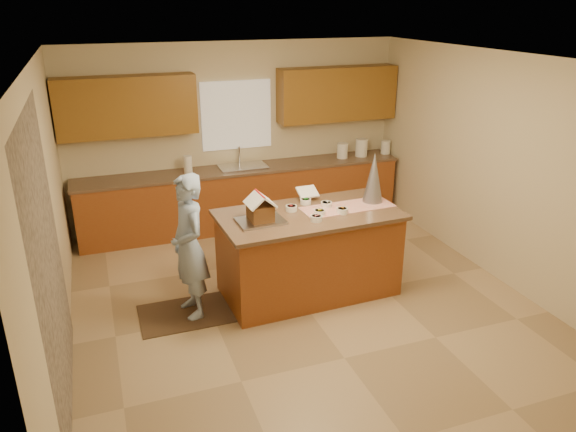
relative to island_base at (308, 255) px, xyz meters
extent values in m
plane|color=tan|center=(-0.15, -0.21, -0.48)|extent=(5.50, 5.50, 0.00)
plane|color=silver|center=(-0.15, -0.21, 2.22)|extent=(5.50, 5.50, 0.00)
plane|color=beige|center=(-0.15, 2.54, 0.87)|extent=(5.50, 5.50, 0.00)
plane|color=beige|center=(-0.15, -2.96, 0.87)|extent=(5.50, 5.50, 0.00)
plane|color=beige|center=(-2.65, -0.21, 0.87)|extent=(5.50, 5.50, 0.00)
plane|color=beige|center=(2.35, -0.21, 0.87)|extent=(5.50, 5.50, 0.00)
plane|color=gray|center=(-2.63, -1.01, 0.77)|extent=(0.00, 2.50, 2.50)
cube|color=white|center=(-0.15, 2.51, 1.17)|extent=(1.05, 0.03, 1.00)
cube|color=brown|center=(-0.15, 2.24, -0.04)|extent=(4.80, 0.60, 0.88)
cube|color=brown|center=(-0.15, 2.24, 0.42)|extent=(4.85, 0.63, 0.04)
cube|color=olive|center=(-1.70, 2.36, 1.42)|extent=(1.85, 0.35, 0.80)
cube|color=olive|center=(1.40, 2.36, 1.42)|extent=(1.85, 0.35, 0.80)
cube|color=silver|center=(-0.15, 2.24, 0.41)|extent=(0.70, 0.45, 0.12)
cylinder|color=silver|center=(-0.15, 2.42, 0.58)|extent=(0.03, 0.03, 0.28)
cube|color=brown|center=(0.00, 0.00, 0.00)|extent=(1.99, 1.06, 0.96)
cube|color=brown|center=(0.00, 0.00, 0.50)|extent=(2.08, 1.15, 0.04)
cube|color=#AB1C0C|center=(0.49, 0.02, 0.52)|extent=(1.10, 0.43, 0.01)
cube|color=silver|center=(-0.59, -0.08, 0.54)|extent=(0.51, 0.39, 0.03)
cube|color=white|center=(0.15, 0.42, 0.62)|extent=(0.25, 0.20, 0.10)
cone|color=#A9A9B5|center=(0.84, 0.09, 0.82)|extent=(0.25, 0.25, 0.60)
cube|color=black|center=(-1.42, -0.02, -0.47)|extent=(1.08, 0.70, 0.01)
imported|color=#95AED4|center=(-1.37, -0.02, 0.33)|extent=(0.47, 0.63, 1.59)
cylinder|color=white|center=(1.46, 2.24, 0.56)|extent=(0.17, 0.17, 0.23)
cylinder|color=white|center=(1.79, 2.24, 0.58)|extent=(0.19, 0.19, 0.28)
cylinder|color=white|center=(2.23, 2.24, 0.55)|extent=(0.15, 0.15, 0.21)
cylinder|color=white|center=(-0.96, 2.24, 0.57)|extent=(0.12, 0.12, 0.26)
cube|color=brown|center=(-0.59, -0.08, 0.64)|extent=(0.25, 0.27, 0.17)
cube|color=white|center=(-0.66, -0.08, 0.78)|extent=(0.17, 0.31, 0.14)
cube|color=white|center=(-0.53, -0.08, 0.78)|extent=(0.17, 0.31, 0.14)
cylinder|color=red|center=(-0.59, -0.08, 0.84)|extent=(0.03, 0.30, 0.02)
cylinder|color=red|center=(-0.16, 0.14, 0.55)|extent=(0.13, 0.13, 0.06)
cylinder|color=green|center=(0.07, 0.30, 0.55)|extent=(0.13, 0.13, 0.06)
cylinder|color=silver|center=(0.26, 0.11, 0.55)|extent=(0.13, 0.13, 0.06)
cylinder|color=#FF7884|center=(-0.01, -0.25, 0.55)|extent=(0.13, 0.13, 0.06)
cylinder|color=yellow|center=(0.08, -0.10, 0.55)|extent=(0.13, 0.13, 0.06)
cylinder|color=orange|center=(0.35, -0.13, 0.55)|extent=(0.13, 0.13, 0.06)
camera|label=1|loc=(-2.18, -5.34, 2.76)|focal=34.28mm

